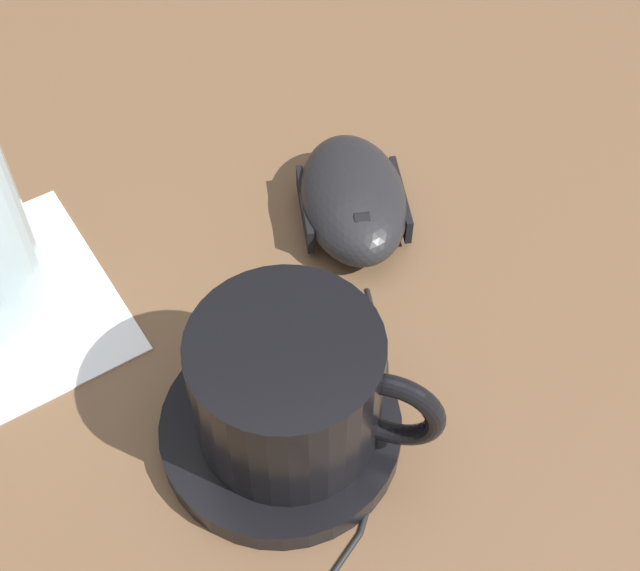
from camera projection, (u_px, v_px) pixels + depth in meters
ground_plane at (135, 435)px, 0.46m from camera, size 3.00×3.00×0.00m
saucer at (281, 429)px, 0.45m from camera, size 0.12×0.12×0.01m
coffee_cup at (291, 386)px, 0.42m from camera, size 0.09×0.11×0.07m
computer_mouse at (353, 198)px, 0.53m from camera, size 0.11×0.07×0.04m
mouse_cable at (289, 551)px, 0.42m from camera, size 0.23×0.22×0.00m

